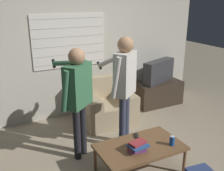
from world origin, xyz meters
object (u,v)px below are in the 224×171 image
armchair_beige (107,105)px  person_left_standing (77,90)px  coffee_table (140,148)px  book_stack (137,147)px  soda_can (172,141)px  person_right_standing (124,79)px  spare_remote (137,136)px  tv (159,71)px

armchair_beige → person_left_standing: size_ratio=0.62×
coffee_table → armchair_beige: bearing=80.0°
person_left_standing → book_stack: size_ratio=6.22×
book_stack → soda_can: (0.47, -0.08, -0.00)m
coffee_table → book_stack: book_stack is taller
person_right_standing → armchair_beige: bearing=43.7°
soda_can → spare_remote: bearing=127.1°
person_right_standing → coffee_table: bearing=-138.8°
person_right_standing → soda_can: 1.07m
soda_can → armchair_beige: bearing=93.4°
tv → person_right_standing: 1.84m
armchair_beige → tv: size_ratio=1.13×
tv → spare_remote: (-1.49, -1.56, -0.33)m
armchair_beige → tv: (1.30, 0.23, 0.42)m
tv → soda_can: (-1.20, -1.94, -0.28)m
tv → person_left_standing: person_left_standing is taller
coffee_table → tv: bearing=48.4°
soda_can → person_right_standing: bearing=105.7°
person_left_standing → person_right_standing: size_ratio=0.94×
tv → soda_can: bearing=37.6°
armchair_beige → person_left_standing: 1.37m
book_stack → soda_can: soda_can is taller
tv → book_stack: size_ratio=3.38×
book_stack → spare_remote: 0.35m
spare_remote → book_stack: bearing=-100.1°
soda_can → book_stack: bearing=170.2°
person_left_standing → book_stack: person_left_standing is taller
tv → person_left_standing: (-2.13, -1.06, 0.28)m
armchair_beige → coffee_table: (-0.27, -1.54, 0.05)m
coffee_table → tv: size_ratio=1.27×
book_stack → soda_can: 0.48m
person_right_standing → spare_remote: bearing=-134.0°
tv → spare_remote: bearing=25.6°
person_left_standing → soda_can: 1.39m
spare_remote → coffee_table: bearing=-90.5°
tv → book_stack: (-1.67, -1.86, -0.28)m
coffee_table → soda_can: soda_can is taller
armchair_beige → person_left_standing: bearing=50.6°
soda_can → spare_remote: size_ratio=0.93×
armchair_beige → coffee_table: size_ratio=0.89×
armchair_beige → coffee_table: 1.57m
coffee_table → soda_can: (0.37, -0.17, 0.10)m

